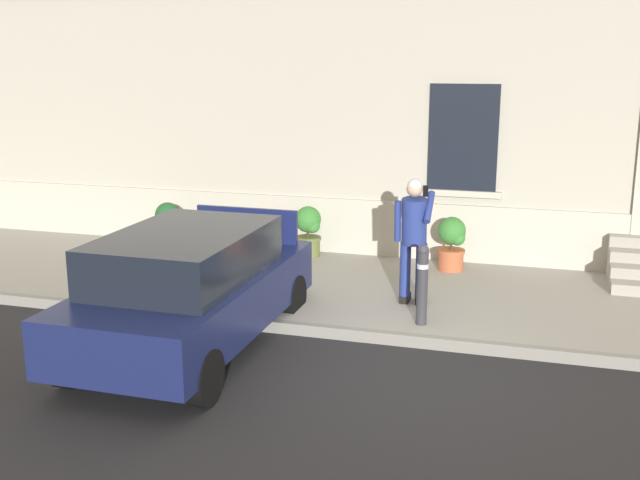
{
  "coord_description": "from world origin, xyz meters",
  "views": [
    {
      "loc": [
        1.64,
        -7.94,
        3.51
      ],
      "look_at": [
        -1.16,
        1.6,
        1.1
      ],
      "focal_mm": 43.24,
      "sensor_mm": 36.0,
      "label": 1
    }
  ],
  "objects_px": {
    "hatchback_car_navy": "(192,287)",
    "bollard_near_person": "(422,282)",
    "planter_olive": "(309,230)",
    "person_on_phone": "(414,233)",
    "planter_terracotta": "(452,242)",
    "planter_cream": "(169,226)"
  },
  "relations": [
    {
      "from": "hatchback_car_navy",
      "to": "person_on_phone",
      "type": "height_order",
      "value": "person_on_phone"
    },
    {
      "from": "bollard_near_person",
      "to": "person_on_phone",
      "type": "xyz_separation_m",
      "value": [
        -0.25,
        0.78,
        0.44
      ]
    },
    {
      "from": "person_on_phone",
      "to": "planter_cream",
      "type": "distance_m",
      "value": 4.91
    },
    {
      "from": "planter_olive",
      "to": "planter_terracotta",
      "type": "bearing_deg",
      "value": -4.49
    },
    {
      "from": "hatchback_car_navy",
      "to": "planter_terracotta",
      "type": "height_order",
      "value": "hatchback_car_navy"
    },
    {
      "from": "hatchback_car_navy",
      "to": "planter_cream",
      "type": "height_order",
      "value": "hatchback_car_navy"
    },
    {
      "from": "planter_cream",
      "to": "person_on_phone",
      "type": "bearing_deg",
      "value": -20.53
    },
    {
      "from": "bollard_near_person",
      "to": "person_on_phone",
      "type": "height_order",
      "value": "person_on_phone"
    },
    {
      "from": "hatchback_car_navy",
      "to": "bollard_near_person",
      "type": "height_order",
      "value": "hatchback_car_navy"
    },
    {
      "from": "person_on_phone",
      "to": "planter_olive",
      "type": "height_order",
      "value": "person_on_phone"
    },
    {
      "from": "person_on_phone",
      "to": "bollard_near_person",
      "type": "bearing_deg",
      "value": -60.41
    },
    {
      "from": "bollard_near_person",
      "to": "person_on_phone",
      "type": "relative_size",
      "value": 0.6
    },
    {
      "from": "person_on_phone",
      "to": "planter_terracotta",
      "type": "distance_m",
      "value": 1.98
    },
    {
      "from": "planter_cream",
      "to": "planter_olive",
      "type": "bearing_deg",
      "value": 8.29
    },
    {
      "from": "planter_cream",
      "to": "planter_terracotta",
      "type": "relative_size",
      "value": 1.0
    },
    {
      "from": "planter_olive",
      "to": "bollard_near_person",
      "type": "bearing_deg",
      "value": -50.07
    },
    {
      "from": "planter_olive",
      "to": "person_on_phone",
      "type": "bearing_deg",
      "value": -44.13
    },
    {
      "from": "planter_olive",
      "to": "hatchback_car_navy",
      "type": "bearing_deg",
      "value": -92.86
    },
    {
      "from": "planter_cream",
      "to": "planter_terracotta",
      "type": "xyz_separation_m",
      "value": [
        4.88,
        0.16,
        0.0
      ]
    },
    {
      "from": "hatchback_car_navy",
      "to": "person_on_phone",
      "type": "xyz_separation_m",
      "value": [
        2.33,
        2.03,
        0.36
      ]
    },
    {
      "from": "hatchback_car_navy",
      "to": "bollard_near_person",
      "type": "distance_m",
      "value": 2.87
    },
    {
      "from": "bollard_near_person",
      "to": "planter_cream",
      "type": "bearing_deg",
      "value": 152.67
    }
  ]
}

